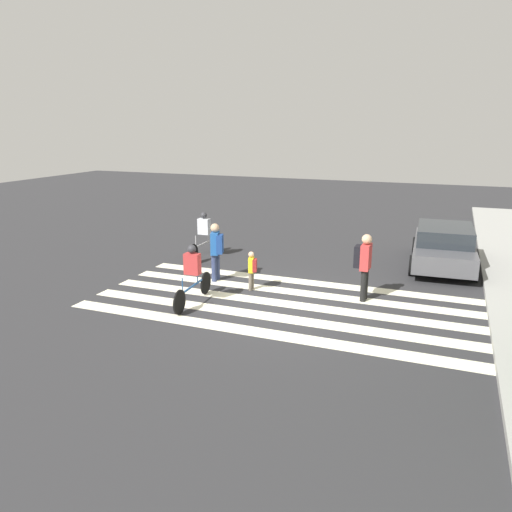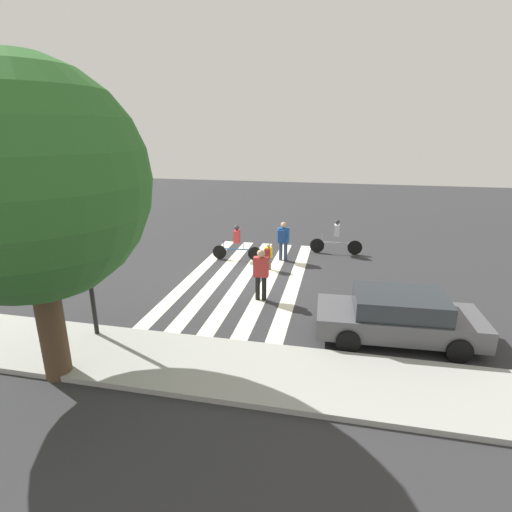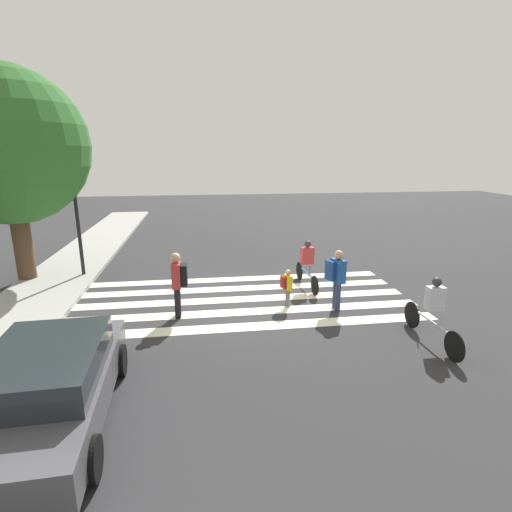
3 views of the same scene
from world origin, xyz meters
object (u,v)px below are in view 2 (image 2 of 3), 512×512
object	(u,v)px
pedestrian_adult_yellow_jacket	(261,270)
car_parked_silver_sedan	(398,316)
cyclist_far_lane	(237,241)
pedestrian_adult_blue_shirt	(283,238)
pedestrian_child_with_backpack	(268,255)
traffic_light	(85,223)
cyclist_near_curb	(336,236)
street_tree	(27,184)

from	to	relation	value
pedestrian_adult_yellow_jacket	car_parked_silver_sedan	size ratio (longest dim) A/B	0.40
cyclist_far_lane	car_parked_silver_sedan	xyz separation A→B (m)	(-6.13, 5.98, -0.15)
cyclist_far_lane	pedestrian_adult_yellow_jacket	bearing A→B (deg)	111.74
pedestrian_adult_yellow_jacket	cyclist_far_lane	xyz separation A→B (m)	(1.92, -4.08, -0.19)
pedestrian_adult_blue_shirt	pedestrian_child_with_backpack	xyz separation A→B (m)	(0.42, 1.31, -0.37)
cyclist_far_lane	car_parked_silver_sedan	size ratio (longest dim) A/B	0.50
traffic_light	pedestrian_child_with_backpack	distance (m)	7.89
cyclist_near_curb	car_parked_silver_sedan	world-z (taller)	cyclist_near_curb
traffic_light	car_parked_silver_sedan	xyz separation A→B (m)	(-8.18, -1.53, -2.56)
pedestrian_child_with_backpack	car_parked_silver_sedan	xyz separation A→B (m)	(-4.53, 4.96, 0.05)
traffic_light	street_tree	distance (m)	2.31
street_tree	pedestrian_adult_blue_shirt	xyz separation A→B (m)	(-3.89, -9.74, -3.51)
pedestrian_child_with_backpack	cyclist_near_curb	xyz separation A→B (m)	(-2.70, -2.89, 0.21)
pedestrian_child_with_backpack	pedestrian_adult_yellow_jacket	bearing A→B (deg)	-99.49
pedestrian_adult_blue_shirt	cyclist_near_curb	size ratio (longest dim) A/B	0.72
street_tree	cyclist_far_lane	world-z (taller)	street_tree
pedestrian_adult_blue_shirt	car_parked_silver_sedan	distance (m)	7.51
cyclist_near_curb	pedestrian_child_with_backpack	bearing A→B (deg)	46.26
pedestrian_child_with_backpack	cyclist_near_curb	bearing A→B (deg)	31.48
traffic_light	pedestrian_child_with_backpack	size ratio (longest dim) A/B	4.17
cyclist_far_lane	pedestrian_child_with_backpack	bearing A→B (deg)	143.99
cyclist_far_lane	car_parked_silver_sedan	distance (m)	8.56
pedestrian_adult_yellow_jacket	cyclist_near_curb	xyz separation A→B (m)	(-2.37, -5.95, -0.19)
pedestrian_adult_blue_shirt	cyclist_far_lane	size ratio (longest dim) A/B	0.78
street_tree	car_parked_silver_sedan	xyz separation A→B (m)	(-8.01, -3.47, -3.82)
pedestrian_adult_yellow_jacket	cyclist_near_curb	world-z (taller)	pedestrian_adult_yellow_jacket
cyclist_near_curb	cyclist_far_lane	bearing A→B (deg)	22.86
cyclist_far_lane	cyclist_near_curb	world-z (taller)	cyclist_near_curb
traffic_light	cyclist_far_lane	distance (m)	8.15
car_parked_silver_sedan	street_tree	bearing A→B (deg)	20.95
street_tree	pedestrian_adult_yellow_jacket	world-z (taller)	street_tree
pedestrian_adult_blue_shirt	cyclist_far_lane	distance (m)	2.04
street_tree	cyclist_far_lane	bearing A→B (deg)	-101.27
car_parked_silver_sedan	cyclist_far_lane	bearing A→B (deg)	-46.74
pedestrian_adult_blue_shirt	pedestrian_child_with_backpack	bearing A→B (deg)	-125.31
street_tree	pedestrian_adult_yellow_jacket	xyz separation A→B (m)	(-3.80, -5.37, -3.47)
traffic_light	pedestrian_adult_blue_shirt	bearing A→B (deg)	-117.50
pedestrian_adult_blue_shirt	cyclist_near_curb	distance (m)	2.78
pedestrian_adult_blue_shirt	car_parked_silver_sedan	xyz separation A→B (m)	(-4.11, 6.27, -0.32)
street_tree	pedestrian_adult_blue_shirt	size ratio (longest dim) A/B	4.04
car_parked_silver_sedan	pedestrian_adult_yellow_jacket	bearing A→B (deg)	-26.74
traffic_light	street_tree	bearing A→B (deg)	94.96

